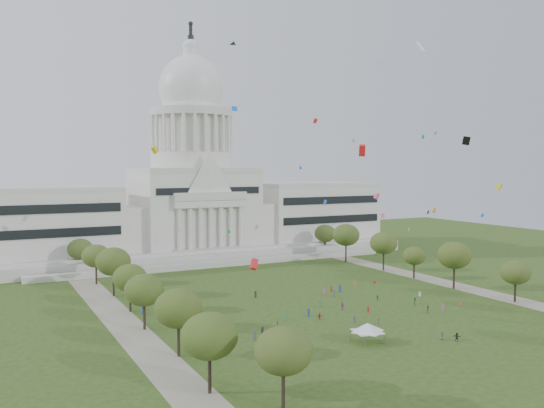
% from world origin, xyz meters
% --- Properties ---
extents(ground, '(400.00, 400.00, 0.00)m').
position_xyz_m(ground, '(0.00, 0.00, 0.00)').
color(ground, '#2F4816').
rests_on(ground, ground).
extents(capitol, '(160.00, 64.50, 91.30)m').
position_xyz_m(capitol, '(0.00, 113.59, 22.30)').
color(capitol, beige).
rests_on(capitol, ground).
extents(path_left, '(8.00, 160.00, 0.04)m').
position_xyz_m(path_left, '(-48.00, 30.00, 0.02)').
color(path_left, gray).
rests_on(path_left, ground).
extents(path_right, '(8.00, 160.00, 0.04)m').
position_xyz_m(path_right, '(48.00, 30.00, 0.02)').
color(path_right, gray).
rests_on(path_right, ground).
extents(row_tree_l_0, '(8.85, 8.85, 12.59)m').
position_xyz_m(row_tree_l_0, '(-45.26, -21.68, 8.95)').
color(row_tree_l_0, black).
rests_on(row_tree_l_0, ground).
extents(row_tree_l_1, '(8.86, 8.86, 12.59)m').
position_xyz_m(row_tree_l_1, '(-44.07, -2.96, 8.95)').
color(row_tree_l_1, black).
rests_on(row_tree_l_1, ground).
extents(row_tree_r_1, '(7.58, 7.58, 10.78)m').
position_xyz_m(row_tree_r_1, '(46.22, -1.75, 7.66)').
color(row_tree_r_1, black).
rests_on(row_tree_r_1, ground).
extents(row_tree_l_2, '(8.42, 8.42, 11.97)m').
position_xyz_m(row_tree_l_2, '(-45.04, 17.30, 8.51)').
color(row_tree_l_2, black).
rests_on(row_tree_l_2, ground).
extents(row_tree_r_2, '(9.55, 9.55, 13.58)m').
position_xyz_m(row_tree_r_2, '(44.17, 17.44, 9.66)').
color(row_tree_r_2, black).
rests_on(row_tree_r_2, ground).
extents(row_tree_l_3, '(8.12, 8.12, 11.55)m').
position_xyz_m(row_tree_l_3, '(-44.09, 33.92, 8.21)').
color(row_tree_l_3, black).
rests_on(row_tree_l_3, ground).
extents(row_tree_r_3, '(7.01, 7.01, 9.98)m').
position_xyz_m(row_tree_r_3, '(44.40, 34.48, 7.08)').
color(row_tree_r_3, black).
rests_on(row_tree_r_3, ground).
extents(row_tree_l_4, '(9.29, 9.29, 13.21)m').
position_xyz_m(row_tree_l_4, '(-44.08, 52.42, 9.39)').
color(row_tree_l_4, black).
rests_on(row_tree_l_4, ground).
extents(row_tree_r_4, '(9.19, 9.19, 13.06)m').
position_xyz_m(row_tree_r_4, '(44.76, 50.04, 9.29)').
color(row_tree_r_4, black).
rests_on(row_tree_r_4, ground).
extents(row_tree_l_5, '(8.33, 8.33, 11.85)m').
position_xyz_m(row_tree_l_5, '(-45.22, 71.01, 8.42)').
color(row_tree_l_5, black).
rests_on(row_tree_l_5, ground).
extents(row_tree_r_5, '(9.82, 9.82, 13.96)m').
position_xyz_m(row_tree_r_5, '(43.49, 70.19, 9.93)').
color(row_tree_r_5, black).
rests_on(row_tree_r_5, ground).
extents(row_tree_l_6, '(8.19, 8.19, 11.64)m').
position_xyz_m(row_tree_l_6, '(-46.87, 89.14, 8.27)').
color(row_tree_l_6, black).
rests_on(row_tree_l_6, ground).
extents(row_tree_r_6, '(8.42, 8.42, 11.97)m').
position_xyz_m(row_tree_r_6, '(45.96, 88.13, 8.51)').
color(row_tree_r_6, black).
rests_on(row_tree_r_6, ground).
extents(near_tree_0, '(8.47, 8.47, 12.04)m').
position_xyz_m(near_tree_0, '(-38.00, -32.00, 8.56)').
color(near_tree_0, black).
rests_on(near_tree_0, ground).
extents(event_tent, '(8.39, 8.39, 4.04)m').
position_xyz_m(event_tent, '(-8.27, -12.10, 3.13)').
color(event_tent, '#4C4C4C').
rests_on(event_tent, ground).
extents(person_0, '(0.90, 0.91, 1.59)m').
position_xyz_m(person_0, '(28.66, 14.14, 0.80)').
color(person_0, silver).
rests_on(person_0, ground).
extents(person_2, '(1.05, 1.06, 1.90)m').
position_xyz_m(person_2, '(21.15, 7.46, 0.95)').
color(person_2, '#33723F').
rests_on(person_2, ground).
extents(person_3, '(0.98, 1.29, 1.78)m').
position_xyz_m(person_3, '(5.49, 6.06, 0.89)').
color(person_3, '#B21E1E').
rests_on(person_3, ground).
extents(person_4, '(0.82, 1.27, 2.01)m').
position_xyz_m(person_4, '(2.33, 12.22, 1.00)').
color(person_4, '#994C8C').
rests_on(person_4, ground).
extents(person_5, '(1.21, 1.53, 1.55)m').
position_xyz_m(person_5, '(-7.59, 6.75, 0.78)').
color(person_5, '#B21E1E').
rests_on(person_5, ground).
extents(person_6, '(0.59, 0.86, 1.69)m').
position_xyz_m(person_6, '(6.30, -17.40, 0.85)').
color(person_6, '#4C4C51').
rests_on(person_6, ground).
extents(person_7, '(0.78, 0.63, 1.90)m').
position_xyz_m(person_7, '(-4.49, -6.98, 0.95)').
color(person_7, '#33723F').
rests_on(person_7, ground).
extents(person_8, '(0.91, 0.58, 1.83)m').
position_xyz_m(person_8, '(-19.79, 4.36, 0.92)').
color(person_8, olive).
rests_on(person_8, ground).
extents(person_9, '(1.30, 1.20, 1.82)m').
position_xyz_m(person_9, '(18.49, -0.08, 0.91)').
color(person_9, '#26262B').
rests_on(person_9, ground).
extents(person_10, '(0.57, 0.90, 1.46)m').
position_xyz_m(person_10, '(16.23, 16.34, 0.73)').
color(person_10, '#33723F').
rests_on(person_10, ground).
extents(person_11, '(1.52, 1.63, 1.73)m').
position_xyz_m(person_11, '(8.18, -19.52, 0.86)').
color(person_11, '#26262B').
rests_on(person_11, ground).
extents(distant_crowd, '(65.63, 40.91, 1.95)m').
position_xyz_m(distant_crowd, '(-13.00, 14.83, 0.90)').
color(distant_crowd, '#33723F').
rests_on(distant_crowd, ground).
extents(kite_swarm, '(78.77, 103.73, 60.18)m').
position_xyz_m(kite_swarm, '(0.59, 11.55, 31.38)').
color(kite_swarm, orange).
rests_on(kite_swarm, ground).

